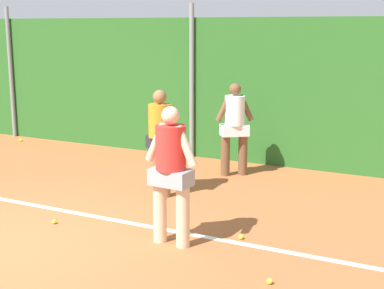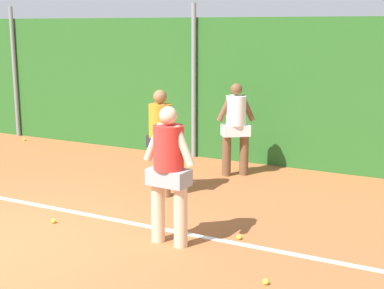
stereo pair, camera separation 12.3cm
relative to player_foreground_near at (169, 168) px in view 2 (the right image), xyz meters
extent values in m
plane|color=#A85B33|center=(-1.97, 0.59, -1.00)|extent=(26.85, 26.85, 0.00)
cube|color=#286023|center=(-1.97, 4.64, 0.45)|extent=(17.45, 0.25, 2.91)
cylinder|color=gray|center=(-7.01, 4.47, 0.60)|extent=(0.10, 0.10, 3.20)
cylinder|color=gray|center=(-1.97, 4.47, 0.60)|extent=(0.10, 0.10, 3.20)
cube|color=white|center=(-1.97, 0.40, -1.00)|extent=(12.75, 0.10, 0.01)
cylinder|color=beige|center=(-0.17, 0.01, -0.61)|extent=(0.17, 0.17, 0.78)
cylinder|color=beige|center=(0.17, -0.01, -0.61)|extent=(0.17, 0.17, 0.78)
cube|color=#99999E|center=(0.00, 0.00, -0.12)|extent=(0.54, 0.34, 0.21)
cylinder|color=red|center=(0.00, 0.00, 0.27)|extent=(0.38, 0.38, 0.56)
sphere|color=beige|center=(0.00, 0.00, 0.67)|extent=(0.23, 0.23, 0.23)
cylinder|color=beige|center=(-0.22, 0.02, 0.31)|extent=(0.32, 0.12, 0.52)
cylinder|color=beige|center=(0.22, -0.02, 0.31)|extent=(0.32, 0.12, 0.52)
cylinder|color=#8C603D|center=(-1.35, 1.92, -0.62)|extent=(0.17, 0.17, 0.76)
cylinder|color=#8C603D|center=(-1.07, 1.73, -0.62)|extent=(0.17, 0.17, 0.76)
cube|color=#23232D|center=(-1.21, 1.83, -0.14)|extent=(0.59, 0.53, 0.20)
cylinder|color=orange|center=(-1.21, 1.83, 0.23)|extent=(0.37, 0.37, 0.54)
sphere|color=#8C603D|center=(-1.21, 1.83, 0.63)|extent=(0.22, 0.22, 0.22)
cylinder|color=#8C603D|center=(-1.39, 1.94, 0.27)|extent=(0.28, 0.22, 0.52)
cylinder|color=#8C603D|center=(-1.04, 1.71, 0.27)|extent=(0.28, 0.22, 0.52)
cylinder|color=brown|center=(-0.46, 3.59, -0.63)|extent=(0.17, 0.17, 0.76)
cylinder|color=brown|center=(-0.73, 3.39, -0.63)|extent=(0.17, 0.17, 0.76)
cube|color=white|center=(-0.59, 3.49, -0.15)|extent=(0.58, 0.54, 0.20)
cylinder|color=white|center=(-0.59, 3.49, 0.22)|extent=(0.37, 0.37, 0.54)
sphere|color=brown|center=(-0.59, 3.49, 0.61)|extent=(0.22, 0.22, 0.22)
cylinder|color=brown|center=(-0.43, 3.62, 0.26)|extent=(0.27, 0.23, 0.52)
cylinder|color=brown|center=(-0.76, 3.36, 0.26)|extent=(0.27, 0.23, 0.52)
sphere|color=#CCDB33|center=(-6.40, 4.04, -0.97)|extent=(0.07, 0.07, 0.07)
sphere|color=#CCDB33|center=(0.74, 0.54, -0.97)|extent=(0.07, 0.07, 0.07)
sphere|color=#CCDB33|center=(-1.84, -0.11, -0.97)|extent=(0.07, 0.07, 0.07)
sphere|color=#CCDB33|center=(1.51, -0.53, -0.97)|extent=(0.07, 0.07, 0.07)
camera|label=1|loc=(3.31, -5.94, 1.75)|focal=52.44mm
camera|label=2|loc=(3.42, -5.88, 1.75)|focal=52.44mm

